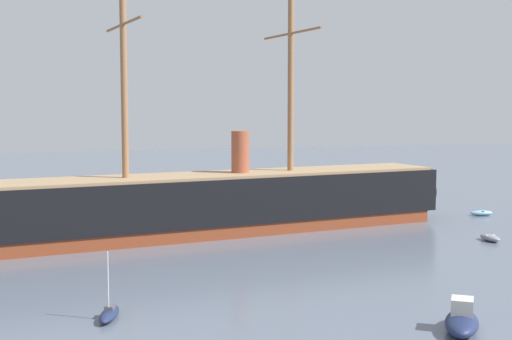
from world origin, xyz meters
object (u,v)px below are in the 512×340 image
dinghy_alongside_stern (490,238)px  motorboat_near_centre (462,320)px  sailboat_mid_left (109,313)px  dinghy_far_right (481,213)px  tall_ship (213,203)px

dinghy_alongside_stern → motorboat_near_centre: bearing=-131.1°
motorboat_near_centre → dinghy_alongside_stern: bearing=48.9°
motorboat_near_centre → dinghy_alongside_stern: motorboat_near_centre is taller
sailboat_mid_left → dinghy_far_right: bearing=29.1°
motorboat_near_centre → dinghy_alongside_stern: 30.19m
motorboat_near_centre → sailboat_mid_left: (-19.57, 9.39, -0.33)m
motorboat_near_centre → sailboat_mid_left: size_ratio=1.13×
dinghy_far_right → tall_ship: bearing=-178.7°
sailboat_mid_left → dinghy_far_right: size_ratio=1.44×
tall_ship → dinghy_alongside_stern: 28.64m
tall_ship → motorboat_near_centre: bearing=-81.5°
tall_ship → dinghy_far_right: tall_ship is taller
motorboat_near_centre → dinghy_far_right: (29.51, 36.74, -0.36)m
tall_ship → sailboat_mid_left: 30.27m
tall_ship → sailboat_mid_left: bearing=-118.1°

